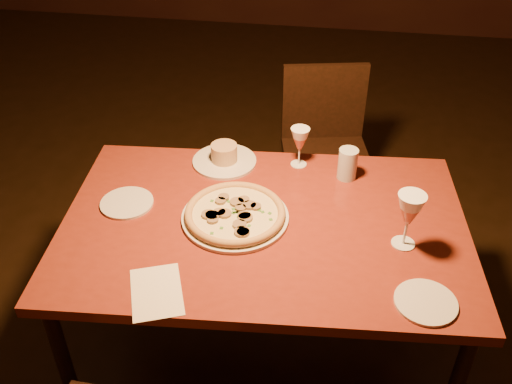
# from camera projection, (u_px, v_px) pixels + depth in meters

# --- Properties ---
(floor) EXTENTS (7.00, 7.00, 0.00)m
(floor) POSITION_uv_depth(u_px,v_px,m) (212.00, 302.00, 2.59)
(floor) COLOR black
(floor) RESTS_ON ground
(dining_table) EXTENTS (1.42, 0.98, 0.73)m
(dining_table) POSITION_uv_depth(u_px,v_px,m) (264.00, 236.00, 1.95)
(dining_table) COLOR maroon
(dining_table) RESTS_ON floor
(chair_far) EXTENTS (0.48, 0.48, 0.84)m
(chair_far) POSITION_uv_depth(u_px,v_px,m) (325.00, 145.00, 2.77)
(chair_far) COLOR black
(chair_far) RESTS_ON floor
(pizza_plate) EXTENTS (0.36, 0.36, 0.04)m
(pizza_plate) POSITION_uv_depth(u_px,v_px,m) (235.00, 214.00, 1.91)
(pizza_plate) COLOR silver
(pizza_plate) RESTS_ON dining_table
(ramekin_saucer) EXTENTS (0.25, 0.25, 0.08)m
(ramekin_saucer) POSITION_uv_depth(u_px,v_px,m) (224.00, 157.00, 2.18)
(ramekin_saucer) COLOR silver
(ramekin_saucer) RESTS_ON dining_table
(wine_glass_far) EXTENTS (0.07, 0.07, 0.16)m
(wine_glass_far) POSITION_uv_depth(u_px,v_px,m) (299.00, 147.00, 2.14)
(wine_glass_far) COLOR #CA6854
(wine_glass_far) RESTS_ON dining_table
(wine_glass_right) EXTENTS (0.09, 0.09, 0.19)m
(wine_glass_right) POSITION_uv_depth(u_px,v_px,m) (408.00, 220.00, 1.76)
(wine_glass_right) COLOR #CA6854
(wine_glass_right) RESTS_ON dining_table
(water_tumbler) EXTENTS (0.07, 0.07, 0.12)m
(water_tumbler) POSITION_uv_depth(u_px,v_px,m) (348.00, 164.00, 2.08)
(water_tumbler) COLOR silver
(water_tumbler) RESTS_ON dining_table
(side_plate_left) EXTENTS (0.18, 0.18, 0.01)m
(side_plate_left) POSITION_uv_depth(u_px,v_px,m) (127.00, 203.00, 1.98)
(side_plate_left) COLOR silver
(side_plate_left) RESTS_ON dining_table
(side_plate_near) EXTENTS (0.18, 0.18, 0.01)m
(side_plate_near) POSITION_uv_depth(u_px,v_px,m) (426.00, 302.00, 1.62)
(side_plate_near) COLOR silver
(side_plate_near) RESTS_ON dining_table
(menu_card) EXTENTS (0.21, 0.25, 0.00)m
(menu_card) POSITION_uv_depth(u_px,v_px,m) (157.00, 292.00, 1.65)
(menu_card) COLOR silver
(menu_card) RESTS_ON dining_table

